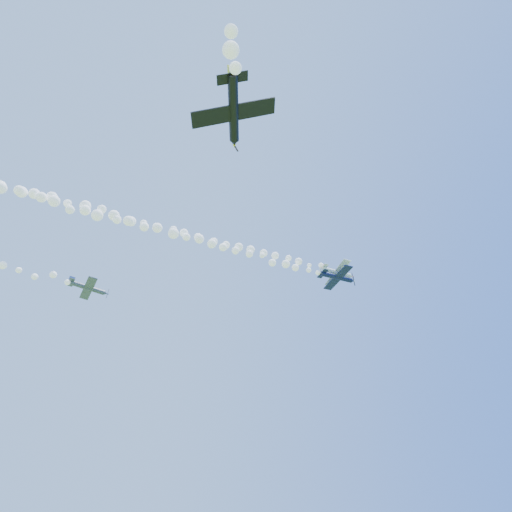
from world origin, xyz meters
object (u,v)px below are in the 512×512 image
object	(u,v)px
plane_navy	(338,277)
plane_black	(234,112)
plane_grey	(88,288)
plane_white	(337,272)

from	to	relation	value
plane_navy	plane_black	distance (m)	50.54
plane_black	plane_grey	bearing A→B (deg)	35.55
plane_grey	plane_black	bearing A→B (deg)	-83.26
plane_white	plane_grey	size ratio (longest dim) A/B	1.14
plane_white	plane_black	distance (m)	51.12
plane_navy	plane_grey	world-z (taller)	plane_navy
plane_white	plane_grey	world-z (taller)	plane_white
plane_white	plane_grey	distance (m)	45.88
plane_grey	plane_black	size ratio (longest dim) A/B	0.88
plane_white	plane_grey	bearing A→B (deg)	173.72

